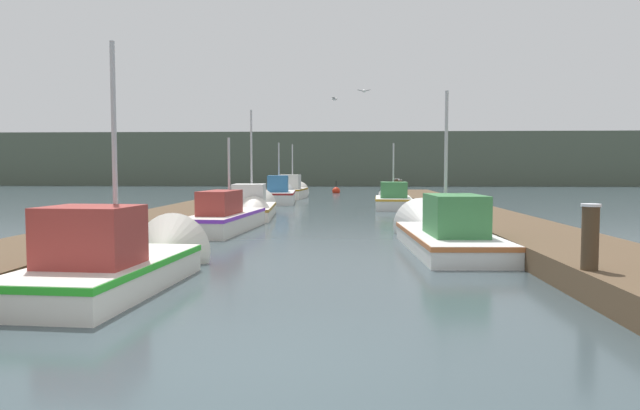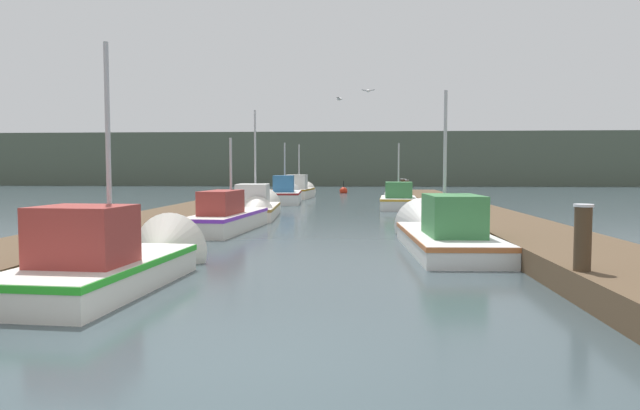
# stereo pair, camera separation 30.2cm
# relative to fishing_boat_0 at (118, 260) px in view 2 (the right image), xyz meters

# --- Properties ---
(ground_plane) EXTENTS (200.00, 200.00, 0.00)m
(ground_plane) POSITION_rel_fishing_boat_0_xyz_m (2.94, -3.80, -0.40)
(ground_plane) COLOR #38474C
(dock_left) EXTENTS (2.44, 40.00, 0.45)m
(dock_left) POSITION_rel_fishing_boat_0_xyz_m (-2.40, 12.20, -0.17)
(dock_left) COLOR brown
(dock_left) RESTS_ON ground_plane
(dock_right) EXTENTS (2.44, 40.00, 0.45)m
(dock_right) POSITION_rel_fishing_boat_0_xyz_m (8.29, 12.20, -0.17)
(dock_right) COLOR brown
(dock_right) RESTS_ON ground_plane
(distant_shore_ridge) EXTENTS (120.00, 16.00, 6.18)m
(distant_shore_ridge) POSITION_rel_fishing_boat_0_xyz_m (2.94, 63.51, 2.70)
(distant_shore_ridge) COLOR #4C5647
(distant_shore_ridge) RESTS_ON ground_plane
(fishing_boat_0) EXTENTS (1.95, 4.86, 4.47)m
(fishing_boat_0) POSITION_rel_fishing_boat_0_xyz_m (0.00, 0.00, 0.00)
(fishing_boat_0) COLOR silver
(fishing_boat_0) RESTS_ON ground_plane
(fishing_boat_1) EXTENTS (2.00, 6.39, 4.39)m
(fishing_boat_1) POSITION_rel_fishing_boat_0_xyz_m (6.04, 5.07, -0.03)
(fishing_boat_1) COLOR silver
(fishing_boat_1) RESTS_ON ground_plane
(fishing_boat_2) EXTENTS (1.80, 6.06, 3.25)m
(fishing_boat_2) POSITION_rel_fishing_boat_0_xyz_m (0.01, 8.82, 0.02)
(fishing_boat_2) COLOR silver
(fishing_boat_2) RESTS_ON ground_plane
(fishing_boat_3) EXTENTS (2.12, 6.17, 4.86)m
(fishing_boat_3) POSITION_rel_fishing_boat_0_xyz_m (-0.17, 14.11, -0.02)
(fishing_boat_3) COLOR silver
(fishing_boat_3) RESTS_ON ground_plane
(fishing_boat_4) EXTENTS (1.95, 4.96, 3.71)m
(fishing_boat_4) POSITION_rel_fishing_boat_0_xyz_m (6.00, 19.14, 0.03)
(fishing_boat_4) COLOR silver
(fishing_boat_4) RESTS_ON ground_plane
(fishing_boat_5) EXTENTS (2.07, 5.62, 3.90)m
(fishing_boat_5) POSITION_rel_fishing_boat_0_xyz_m (-0.15, 23.09, 0.08)
(fishing_boat_5) COLOR silver
(fishing_boat_5) RESTS_ON ground_plane
(fishing_boat_6) EXTENTS (1.88, 5.00, 3.96)m
(fishing_boat_6) POSITION_rel_fishing_boat_0_xyz_m (0.12, 28.58, 0.09)
(fishing_boat_6) COLOR silver
(fishing_boat_6) RESTS_ON ground_plane
(mooring_piling_0) EXTENTS (0.31, 0.31, 1.30)m
(mooring_piling_0) POSITION_rel_fishing_boat_0_xyz_m (6.94, 28.59, 0.26)
(mooring_piling_0) COLOR #473523
(mooring_piling_0) RESTS_ON ground_plane
(mooring_piling_1) EXTENTS (0.36, 0.36, 1.25)m
(mooring_piling_1) POSITION_rel_fishing_boat_0_xyz_m (7.11, 29.90, 0.24)
(mooring_piling_1) COLOR #473523
(mooring_piling_1) RESTS_ON ground_plane
(mooring_piling_2) EXTENTS (0.28, 0.28, 1.42)m
(mooring_piling_2) POSITION_rel_fishing_boat_0_xyz_m (7.23, -0.81, 0.32)
(mooring_piling_2) COLOR #473523
(mooring_piling_2) RESTS_ON ground_plane
(mooring_piling_3) EXTENTS (0.26, 0.26, 1.21)m
(mooring_piling_3) POSITION_rel_fishing_boat_0_xyz_m (7.31, 29.64, 0.21)
(mooring_piling_3) COLOR #473523
(mooring_piling_3) RESTS_ON ground_plane
(channel_buoy) EXTENTS (0.62, 0.62, 1.12)m
(channel_buoy) POSITION_rel_fishing_boat_0_xyz_m (2.85, 36.35, -0.22)
(channel_buoy) COLOR red
(channel_buoy) RESTS_ON ground_plane
(seagull_lead) EXTENTS (0.55, 0.29, 0.12)m
(seagull_lead) POSITION_rel_fishing_boat_0_xyz_m (4.42, 15.42, 4.86)
(seagull_lead) COLOR white
(seagull_1) EXTENTS (0.31, 0.56, 0.12)m
(seagull_1) POSITION_rel_fishing_boat_0_xyz_m (3.13, 17.22, 4.74)
(seagull_1) COLOR white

